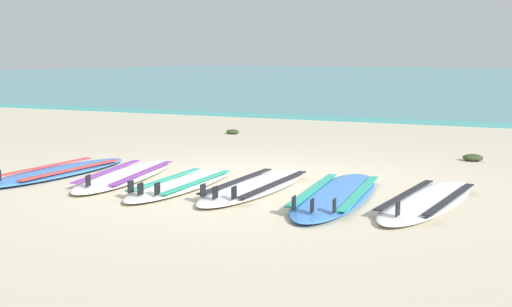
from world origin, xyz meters
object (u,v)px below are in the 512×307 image
object	(u,v)px
surfboard_0	(58,172)
surfboard_4	(336,195)
surfboard_3	(256,186)
surfboard_5	(428,201)
surfboard_2	(181,184)
surfboard_1	(126,175)

from	to	relation	value
surfboard_0	surfboard_4	distance (m)	3.21
surfboard_4	surfboard_0	bearing A→B (deg)	-178.53
surfboard_3	surfboard_4	distance (m)	0.86
surfboard_0	surfboard_5	distance (m)	4.03
surfboard_2	surfboard_5	world-z (taller)	same
surfboard_2	surfboard_4	distance (m)	1.58
surfboard_1	surfboard_3	world-z (taller)	same
surfboard_3	surfboard_4	size ratio (longest dim) A/B	0.90
surfboard_1	surfboard_2	world-z (taller)	same
surfboard_3	surfboard_4	world-z (taller)	same
surfboard_2	surfboard_4	xyz separation A→B (m)	(1.57, 0.15, -0.00)
surfboard_0	surfboard_2	bearing A→B (deg)	-2.38
surfboard_1	surfboard_3	distance (m)	1.54
surfboard_4	surfboard_2	bearing A→B (deg)	-174.55
surfboard_1	surfboard_5	size ratio (longest dim) A/B	1.02
surfboard_2	surfboard_3	size ratio (longest dim) A/B	0.91
surfboard_0	surfboard_1	xyz separation A→B (m)	(0.81, 0.14, -0.00)
surfboard_0	surfboard_2	xyz separation A→B (m)	(1.63, -0.07, 0.00)
surfboard_5	surfboard_0	bearing A→B (deg)	-177.45
surfboard_0	surfboard_2	world-z (taller)	same
surfboard_1	surfboard_2	distance (m)	0.85
surfboard_2	surfboard_3	xyz separation A→B (m)	(0.71, 0.23, -0.00)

